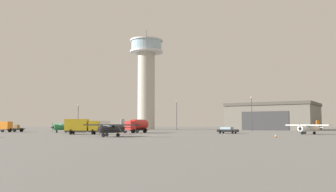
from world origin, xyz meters
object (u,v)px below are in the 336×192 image
Objects in this scene: control_tower at (146,75)px; light_post_north at (177,113)px; airplane_white at (309,128)px; airplane_green at (68,126)px; truck_flatbed_orange at (10,127)px; light_post_east at (78,115)px; light_post_west at (252,111)px; car_black at (228,130)px; traffic_cone_near_left at (276,136)px; truck_box_white at (98,125)px; airplane_black at (112,128)px; truck_fuel_tanker_red at (136,125)px; truck_box_yellow at (82,126)px.

control_tower is 3.88× the size of light_post_north.
airplane_green reaches higher than airplane_white.
light_post_east is at bearing 170.97° from truck_flatbed_orange.
control_tower is 3.67× the size of light_post_west.
car_black is 54.48m from light_post_east.
traffic_cone_near_left is (3.27, -21.47, -0.47)m from car_black.
airplane_green is at bearing 53.15° from truck_box_white.
light_post_east is at bearing -120.50° from airplane_green.
control_tower is at bearing -148.54° from airplane_green.
control_tower is 5.33× the size of truck_box_white.
light_post_west is at bearing 168.98° from airplane_black.
airplane_white is 19.50m from traffic_cone_near_left.
airplane_white is at bearing 53.44° from traffic_cone_near_left.
truck_flatbed_orange is (-29.96, 31.68, -0.07)m from airplane_black.
truck_box_white is at bearing -66.89° from airplane_white.
light_post_west reaches higher than airplane_white.
light_post_west is (44.04, 5.91, 4.25)m from truck_box_white.
airplane_white is 52.09m from airplane_green.
airplane_white is at bearing 125.50° from truck_box_white.
truck_fuel_tanker_red is 35.18m from light_post_north.
truck_box_yellow is (-7.68, 12.21, 0.33)m from airplane_black.
light_post_north is (-21.76, 9.64, -0.28)m from light_post_west.
truck_box_white reaches higher than airplane_white.
car_black is 0.47× the size of light_post_north.
truck_fuel_tanker_red is at bearing -90.02° from control_tower.
truck_box_yellow is 0.67× the size of light_post_north.
light_post_north is at bearing 138.13° from truck_flatbed_orange.
truck_box_white is (4.07, 15.86, 0.19)m from airplane_green.
truck_box_yellow is (-9.68, -10.92, -0.03)m from truck_fuel_tanker_red.
light_post_east is at bearing -79.26° from truck_box_white.
airplane_white is 36.35m from truck_fuel_tanker_red.
airplane_green is at bearing -157.85° from car_black.
airplane_white is 0.90× the size of airplane_black.
control_tower is 30.59m from light_post_east.
light_post_east is 14.90× the size of traffic_cone_near_left.
truck_box_white is 22.22m from truck_flatbed_orange.
car_black is (21.72, 17.76, -0.59)m from airplane_black.
airplane_black is (-2.02, -71.23, -18.63)m from control_tower.
airplane_green is (-50.41, 13.12, 0.15)m from airplane_white.
truck_box_white is 1.53× the size of car_black.
truck_box_yellow is 11.73× the size of traffic_cone_near_left.
light_post_east reaches higher than truck_box_white.
airplane_black is (-36.59, -11.93, 0.05)m from airplane_white.
airplane_green is 16.37× the size of traffic_cone_near_left.
truck_flatbed_orange reaches higher than car_black.
control_tower is at bearing 158.91° from truck_flatbed_orange.
car_black is at bearing 154.47° from airplane_black.
control_tower is 4.53× the size of light_post_east.
truck_box_white is 44.64m from light_post_west.
truck_fuel_tanker_red reaches higher than airplane_black.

